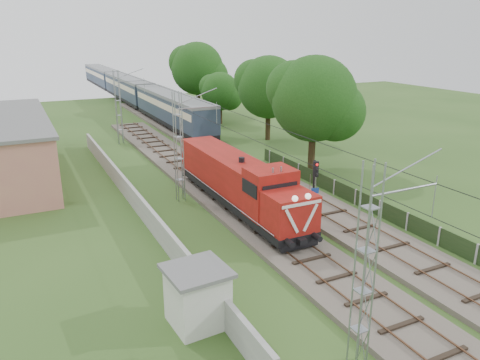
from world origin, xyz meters
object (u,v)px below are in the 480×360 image
coach_rake (128,87)px  signal_post (315,182)px  locomotive (239,181)px  relay_hut (197,296)px

coach_rake → signal_post: 58.58m
locomotive → signal_post: (2.91, -4.81, 0.94)m
signal_post → relay_hut: (-10.31, -6.38, -1.73)m
signal_post → locomotive: bearing=121.2°
locomotive → signal_post: size_ratio=3.58×
locomotive → signal_post: bearing=-58.8°
coach_rake → signal_post: size_ratio=16.06×
locomotive → coach_rake: size_ratio=0.22×
relay_hut → signal_post: bearing=31.8°
locomotive → signal_post: 5.70m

